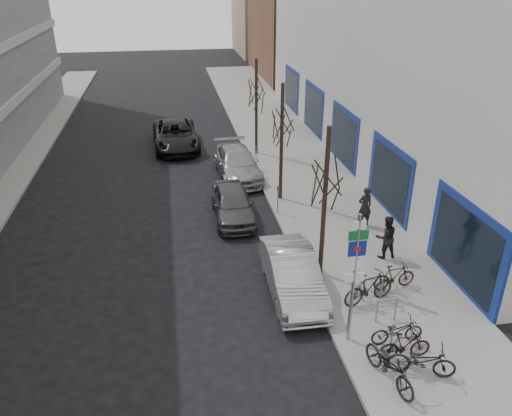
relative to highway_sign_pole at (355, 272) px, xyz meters
name	(u,v)px	position (x,y,z in m)	size (l,w,h in m)	color
ground	(267,353)	(-2.40, 0.01, -2.46)	(120.00, 120.00, 0.00)	black
sidewalk_east	(319,197)	(2.10, 10.01, -2.38)	(5.00, 70.00, 0.15)	slate
commercial_building	(502,62)	(14.60, 16.01, 2.54)	(20.00, 32.00, 10.00)	#B7B7B2
brick_building_far	(318,34)	(10.60, 40.01, 1.54)	(12.00, 14.00, 8.00)	brown
tan_building_far	(288,16)	(11.10, 55.01, 2.04)	(13.00, 12.00, 9.00)	#937A5B
highway_sign_pole	(355,272)	(0.00, 0.00, 0.00)	(0.55, 0.10, 4.20)	gray
bike_rack	(387,307)	(1.40, 0.61, -1.80)	(0.66, 2.26, 0.83)	gray
tree_near	(327,169)	(0.20, 3.51, 1.65)	(1.80, 1.80, 5.50)	black
tree_mid	(282,115)	(0.20, 10.01, 1.65)	(1.80, 1.80, 5.50)	black
tree_far	(256,85)	(0.20, 16.51, 1.65)	(1.80, 1.80, 5.50)	black
meter_front	(312,263)	(-0.25, 3.01, -1.54)	(0.10, 0.08, 1.27)	gray
meter_mid	(278,197)	(-0.25, 8.51, -1.54)	(0.10, 0.08, 1.27)	gray
meter_back	(256,155)	(-0.25, 14.01, -1.54)	(0.10, 0.08, 1.27)	gray
bike_near_left	(390,363)	(0.48, -1.74, -1.71)	(0.60, 1.97, 1.20)	black
bike_near_right	(405,345)	(1.24, -1.01, -1.85)	(0.45, 1.50, 0.91)	black
bike_mid_curb	(397,329)	(1.31, -0.36, -1.83)	(0.47, 1.55, 0.95)	black
bike_mid_inner	(369,288)	(1.22, 1.60, -1.74)	(0.56, 1.87, 1.14)	black
bike_far_curb	(422,358)	(1.42, -1.64, -1.77)	(0.53, 1.75, 1.07)	black
bike_far_inner	(394,276)	(2.36, 2.20, -1.84)	(0.46, 1.54, 0.93)	black
parked_car_front	(293,274)	(-1.00, 2.74, -1.72)	(1.55, 4.45, 1.47)	#AFAFB4
parked_car_mid	(233,204)	(-2.22, 8.60, -1.75)	(1.66, 4.13, 1.41)	#47474C
parked_car_back	(237,164)	(-1.35, 13.37, -1.73)	(2.04, 5.02, 1.46)	#949398
lane_car	(176,135)	(-4.37, 18.71, -1.68)	(2.59, 5.61, 1.56)	black
pedestrian_near	(365,207)	(3.04, 6.75, -1.45)	(0.62, 0.41, 1.71)	black
pedestrian_far	(386,237)	(2.86, 4.17, -1.46)	(0.62, 0.42, 1.70)	black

